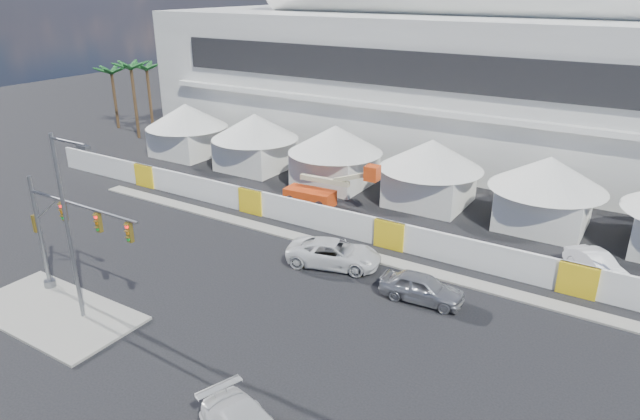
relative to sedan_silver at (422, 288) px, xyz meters
The scene contains 13 objects.
ground 14.01m from the sedan_silver, 139.21° to the right, with size 160.00×160.00×0.00m, color black.
median_island 20.57m from the sedan_silver, 143.81° to the right, with size 10.00×5.00×0.15m, color gray.
far_curb 10.02m from the sedan_silver, 19.67° to the left, with size 80.00×1.20×0.12m, color gray.
stadium 33.55m from the sedan_silver, 93.33° to the left, with size 80.00×24.80×21.98m.
tent_row 18.11m from the sedan_silver, 124.18° to the left, with size 53.40×8.40×5.40m.
hoarding_fence 7.06m from the sedan_silver, 130.57° to the left, with size 70.00×0.25×2.00m, color white.
palm_cluster 48.91m from the sedan_silver, 155.19° to the left, with size 10.60×10.60×8.55m.
sedan_silver is the anchor object (origin of this frame).
pickup_curb 6.61m from the sedan_silver, behind, with size 6.02×2.78×1.67m, color silver.
lot_car_a 11.73m from the sedan_silver, 46.86° to the left, with size 4.53×1.58×1.49m, color white.
traffic_mast 20.50m from the sedan_silver, 148.81° to the right, with size 8.92×0.67×6.91m.
streetlight_median 19.30m from the sedan_silver, 141.71° to the right, with size 2.81×0.28×10.15m.
boom_lift 16.08m from the sedan_silver, 144.00° to the left, with size 8.13×2.07×4.11m.
Camera 1 is at (20.81, -18.10, 16.99)m, focal length 32.00 mm.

